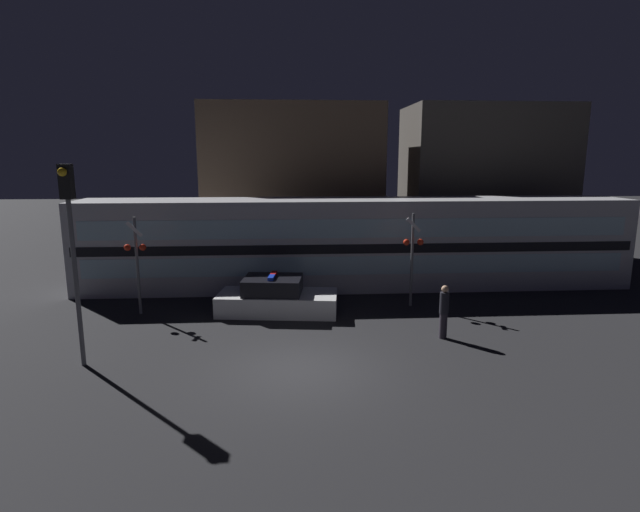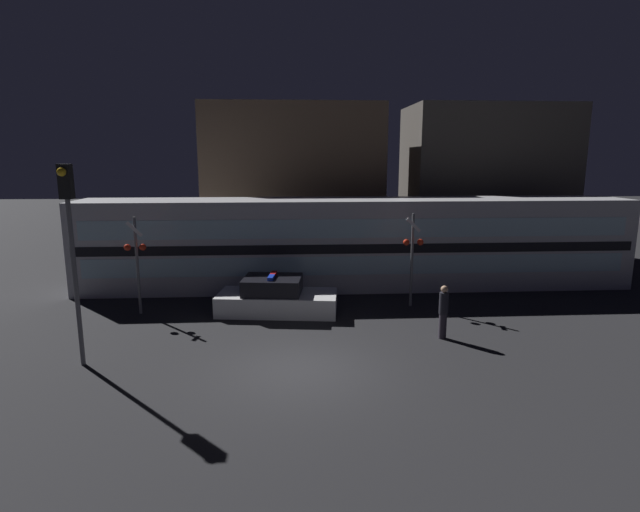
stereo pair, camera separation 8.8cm
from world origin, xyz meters
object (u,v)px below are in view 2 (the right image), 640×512
at_px(train, 356,243).
at_px(pedestrian, 443,311).
at_px(police_car, 276,298).
at_px(crossing_signal_near, 413,252).
at_px(traffic_light_corner, 70,227).

height_order(train, pedestrian, train).
relative_size(police_car, pedestrian, 2.64).
bearing_deg(pedestrian, crossing_signal_near, 92.49).
height_order(crossing_signal_near, traffic_light_corner, traffic_light_corner).
distance_m(pedestrian, crossing_signal_near, 3.77).
bearing_deg(pedestrian, police_car, 150.19).
xyz_separation_m(train, crossing_signal_near, (1.74, -3.24, 0.20)).
xyz_separation_m(train, traffic_light_corner, (-8.71, -8.22, 1.92)).
bearing_deg(traffic_light_corner, pedestrian, 7.67).
relative_size(train, crossing_signal_near, 6.62).
xyz_separation_m(police_car, traffic_light_corner, (-5.26, -4.49, 3.32)).
bearing_deg(traffic_light_corner, train, 43.33).
distance_m(police_car, crossing_signal_near, 5.45).
height_order(pedestrian, traffic_light_corner, traffic_light_corner).
distance_m(train, pedestrian, 7.13).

